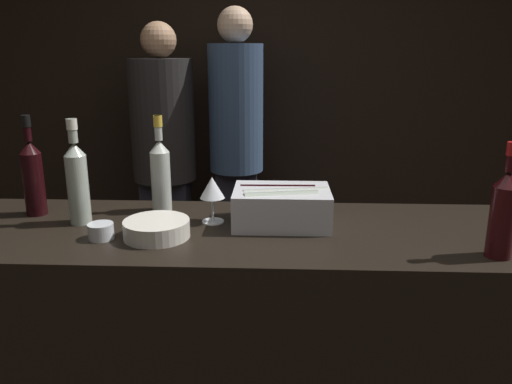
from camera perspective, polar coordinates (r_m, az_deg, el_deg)
wall_back_chalkboard at (r=3.50m, az=1.37°, el=13.04°), size 6.40×0.06×2.80m
bar_counter at (r=1.90m, az=-0.04°, el=-18.59°), size 2.55×0.62×1.00m
ice_bin_with_bottles at (r=1.69m, az=2.95°, el=-1.42°), size 0.32×0.23×0.13m
bowl_white at (r=1.62m, az=-11.29°, el=-4.08°), size 0.21×0.21×0.06m
wine_glass at (r=1.70m, az=-5.03°, el=0.33°), size 0.09×0.09×0.16m
candle_votive at (r=1.65m, az=-17.31°, el=-4.29°), size 0.08×0.08×0.05m
red_wine_bottle_tall at (r=1.57m, az=26.43°, el=-2.01°), size 0.07×0.07×0.33m
rose_wine_bottle at (r=1.85m, az=-10.86°, el=2.21°), size 0.07×0.07×0.35m
white_wine_bottle at (r=1.78m, az=-19.76°, el=1.34°), size 0.07×0.07×0.36m
red_wine_bottle_black_foil at (r=1.94m, az=-24.16°, el=1.78°), size 0.07×0.07×0.36m
person_in_hoodie at (r=3.15m, az=-10.45°, el=4.46°), size 0.39×0.39×1.74m
person_blond_tee at (r=3.11m, az=-2.27°, el=5.80°), size 0.33×0.33×1.82m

